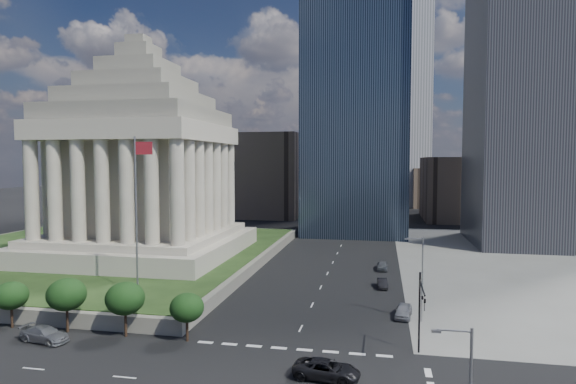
% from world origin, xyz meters
% --- Properties ---
extents(ground, '(500.00, 500.00, 0.00)m').
position_xyz_m(ground, '(0.00, 100.00, 0.00)').
color(ground, black).
rests_on(ground, ground).
extents(plaza_terrace, '(66.00, 70.00, 1.80)m').
position_xyz_m(plaza_terrace, '(-45.00, 50.00, 0.90)').
color(plaza_terrace, '#605C52').
rests_on(plaza_terrace, ground).
extents(plaza_lawn, '(64.00, 68.00, 0.10)m').
position_xyz_m(plaza_lawn, '(-45.00, 50.00, 1.85)').
color(plaza_lawn, '#1E3415').
rests_on(plaza_lawn, plaza_terrace).
extents(war_memorial, '(34.00, 34.00, 39.00)m').
position_xyz_m(war_memorial, '(-34.00, 48.00, 21.40)').
color(war_memorial, '#9F9585').
rests_on(war_memorial, plaza_lawn).
extents(flagpole, '(2.52, 0.24, 20.00)m').
position_xyz_m(flagpole, '(-21.83, 24.00, 13.11)').
color(flagpole, slate).
rests_on(flagpole, plaza_lawn).
extents(midrise_glass, '(26.00, 26.00, 60.00)m').
position_xyz_m(midrise_glass, '(2.00, 95.00, 30.00)').
color(midrise_glass, black).
rests_on(midrise_glass, ground).
extents(highrise_ne, '(26.00, 28.00, 100.00)m').
position_xyz_m(highrise_ne, '(42.00, 85.00, 50.00)').
color(highrise_ne, black).
rests_on(highrise_ne, ground).
extents(building_filler_ne, '(20.00, 30.00, 20.00)m').
position_xyz_m(building_filler_ne, '(32.00, 130.00, 10.00)').
color(building_filler_ne, brown).
rests_on(building_filler_ne, ground).
extents(building_filler_nw, '(24.00, 30.00, 28.00)m').
position_xyz_m(building_filler_nw, '(-30.00, 130.00, 14.00)').
color(building_filler_nw, brown).
rests_on(building_filler_nw, ground).
extents(traffic_signal_ne, '(0.30, 5.74, 8.00)m').
position_xyz_m(traffic_signal_ne, '(12.50, 13.70, 5.25)').
color(traffic_signal_ne, black).
rests_on(traffic_signal_ne, ground).
extents(street_lamp_north, '(2.13, 0.22, 10.00)m').
position_xyz_m(street_lamp_north, '(13.33, 25.00, 5.66)').
color(street_lamp_north, slate).
rests_on(street_lamp_north, ground).
extents(pickup_truck, '(3.26, 6.06, 1.62)m').
position_xyz_m(pickup_truck, '(4.28, 8.12, 0.81)').
color(pickup_truck, black).
rests_on(pickup_truck, ground).
extents(suv_grey, '(3.06, 5.69, 1.57)m').
position_xyz_m(suv_grey, '(-25.51, 11.00, 0.78)').
color(suv_grey, slate).
rests_on(suv_grey, ground).
extents(parked_sedan_near, '(2.44, 4.80, 1.57)m').
position_xyz_m(parked_sedan_near, '(11.50, 26.30, 0.78)').
color(parked_sedan_near, gray).
rests_on(parked_sedan_near, ground).
extents(parked_sedan_mid, '(4.08, 1.69, 1.31)m').
position_xyz_m(parked_sedan_mid, '(9.00, 39.53, 0.66)').
color(parked_sedan_mid, black).
rests_on(parked_sedan_mid, ground).
extents(parked_sedan_far, '(1.92, 4.57, 1.54)m').
position_xyz_m(parked_sedan_far, '(9.00, 51.38, 0.77)').
color(parked_sedan_far, slate).
rests_on(parked_sedan_far, ground).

